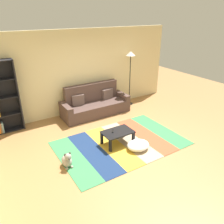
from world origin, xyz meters
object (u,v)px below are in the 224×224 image
at_px(tv_remote, 113,131).
at_px(coffee_table, 118,134).
at_px(couch, 95,104).
at_px(pouf, 138,145).
at_px(standing_lamp, 130,61).
at_px(dog, 67,160).

bearing_deg(tv_remote, coffee_table, 0.18).
bearing_deg(tv_remote, couch, 110.90).
xyz_separation_m(pouf, standing_lamp, (1.58, 2.55, 1.50)).
height_order(dog, tv_remote, dog).
bearing_deg(coffee_table, dog, -172.93).
distance_m(couch, pouf, 2.49).
height_order(pouf, tv_remote, tv_remote).
relative_size(couch, tv_remote, 15.07).
distance_m(pouf, dog, 1.79).
distance_m(couch, coffee_table, 2.03).
relative_size(coffee_table, standing_lamp, 0.41).
bearing_deg(pouf, couch, 87.76).
bearing_deg(coffee_table, pouf, -58.01).
height_order(dog, standing_lamp, standing_lamp).
bearing_deg(couch, pouf, -92.24).
distance_m(couch, tv_remote, 1.98).
bearing_deg(standing_lamp, dog, -146.15).
xyz_separation_m(couch, pouf, (-0.10, -2.47, -0.22)).
height_order(standing_lamp, tv_remote, standing_lamp).
bearing_deg(couch, standing_lamp, 2.76).
height_order(couch, tv_remote, couch).
xyz_separation_m(pouf, tv_remote, (-0.40, 0.56, 0.27)).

